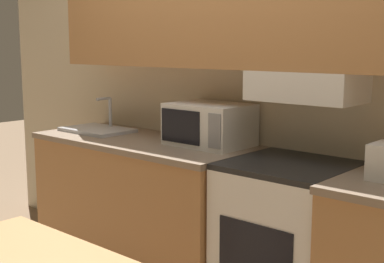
{
  "coord_description": "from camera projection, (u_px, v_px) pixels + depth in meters",
  "views": [
    {
      "loc": [
        1.92,
        -2.69,
        1.53
      ],
      "look_at": [
        0.05,
        -0.57,
        1.08
      ],
      "focal_mm": 50.0,
      "sensor_mm": 36.0,
      "label": 1
    }
  ],
  "objects": [
    {
      "name": "lower_counter_main",
      "position": [
        144.0,
        207.0,
        3.56
      ],
      "size": [
        1.56,
        0.67,
        0.93
      ],
      "color": "#B27A47",
      "rests_on": "ground_plane"
    },
    {
      "name": "wall_back",
      "position": [
        244.0,
        59.0,
        3.2
      ],
      "size": [
        5.14,
        0.38,
        2.55
      ],
      "color": "beige",
      "rests_on": "ground_plane"
    },
    {
      "name": "sink_basin",
      "position": [
        97.0,
        129.0,
        3.79
      ],
      "size": [
        0.5,
        0.33,
        0.24
      ],
      "color": "#B7BABF",
      "rests_on": "lower_counter_main"
    },
    {
      "name": "microwave",
      "position": [
        209.0,
        124.0,
        3.26
      ],
      "size": [
        0.49,
        0.36,
        0.26
      ],
      "color": "white",
      "rests_on": "lower_counter_main"
    },
    {
      "name": "stove_range",
      "position": [
        287.0,
        247.0,
        2.86
      ],
      "size": [
        0.62,
        0.62,
        0.93
      ],
      "color": "white",
      "rests_on": "ground_plane"
    }
  ]
}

